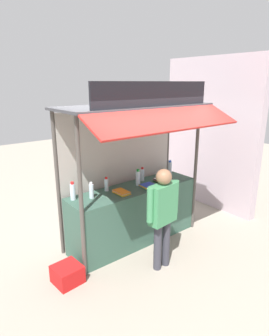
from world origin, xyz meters
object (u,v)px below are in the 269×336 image
(water_bottle_far_right, at_px, (91,191))
(banana_bunch_leftmost, at_px, (160,127))
(water_bottle_front_right, at_px, (142,174))
(water_bottle_back_right, at_px, (170,168))
(water_bottle_mid_left, at_px, (138,178))
(magazine_stack_left, at_px, (121,192))
(magazine_stack_center, at_px, (162,180))
(plastic_crate, at_px, (67,274))
(banana_bunch_inner_right, at_px, (109,136))
(water_bottle_far_left, at_px, (73,191))
(vendor_person, at_px, (163,210))
(water_bottle_right, at_px, (106,184))
(magazine_stack_front_left, at_px, (148,186))
(banana_bunch_inner_left, at_px, (125,133))

(water_bottle_far_right, height_order, banana_bunch_leftmost, banana_bunch_leftmost)
(water_bottle_front_right, xyz_separation_m, banana_bunch_leftmost, (-0.18, -0.63, 0.95))
(water_bottle_back_right, distance_m, water_bottle_mid_left, 0.89)
(magazine_stack_left, xyz_separation_m, magazine_stack_center, (0.90, -0.01, 0.01))
(water_bottle_front_right, distance_m, plastic_crate, 2.11)
(banana_bunch_leftmost, height_order, banana_bunch_inner_right, same)
(water_bottle_far_left, distance_m, vendor_person, 1.39)
(water_bottle_front_right, bearing_deg, water_bottle_right, -177.87)
(magazine_stack_front_left, xyz_separation_m, plastic_crate, (-1.65, -0.17, -0.89))
(water_bottle_back_right, bearing_deg, plastic_crate, -169.27)
(vendor_person, bearing_deg, magazine_stack_front_left, -122.02)
(magazine_stack_left, distance_m, plastic_crate, 1.45)
(water_bottle_back_right, bearing_deg, vendor_person, -138.65)
(water_bottle_back_right, relative_size, water_bottle_front_right, 1.12)
(plastic_crate, bearing_deg, vendor_person, -23.54)
(banana_bunch_inner_left, bearing_deg, water_bottle_front_right, 36.39)
(magazine_stack_center, height_order, banana_bunch_leftmost, banana_bunch_leftmost)
(banana_bunch_inner_left, bearing_deg, banana_bunch_inner_right, 179.98)
(banana_bunch_inner_right, bearing_deg, plastic_crate, 170.12)
(magazine_stack_left, height_order, vendor_person, vendor_person)
(banana_bunch_inner_right, bearing_deg, water_bottle_back_right, 18.13)
(banana_bunch_leftmost, distance_m, banana_bunch_inner_right, 0.94)
(water_bottle_far_right, height_order, water_bottle_mid_left, water_bottle_mid_left)
(water_bottle_far_left, bearing_deg, water_bottle_right, -0.63)
(water_bottle_far_left, distance_m, plastic_crate, 1.18)
(water_bottle_far_left, distance_m, banana_bunch_inner_right, 1.12)
(water_bottle_front_right, height_order, magazine_stack_left, water_bottle_front_right)
(water_bottle_front_right, bearing_deg, magazine_stack_front_left, -113.67)
(water_bottle_mid_left, height_order, magazine_stack_left, water_bottle_mid_left)
(magazine_stack_center, bearing_deg, banana_bunch_inner_right, -165.99)
(water_bottle_far_right, bearing_deg, water_bottle_front_right, 7.12)
(banana_bunch_inner_left, bearing_deg, water_bottle_right, 84.87)
(banana_bunch_inner_left, relative_size, plastic_crate, 0.77)
(water_bottle_back_right, relative_size, vendor_person, 0.18)
(banana_bunch_leftmost, distance_m, vendor_person, 1.25)
(water_bottle_mid_left, bearing_deg, magazine_stack_left, -163.92)
(water_bottle_right, relative_size, water_bottle_front_right, 0.95)
(water_bottle_right, height_order, water_bottle_far_right, water_bottle_far_right)
(magazine_stack_front_left, relative_size, banana_bunch_inner_right, 0.89)
(water_bottle_back_right, distance_m, magazine_stack_center, 0.51)
(water_bottle_right, relative_size, banana_bunch_inner_right, 0.79)
(vendor_person, distance_m, plastic_crate, 1.62)
(magazine_stack_left, bearing_deg, vendor_person, -78.26)
(vendor_person, bearing_deg, banana_bunch_leftmost, -132.04)
(vendor_person, height_order, plastic_crate, vendor_person)
(vendor_person, relative_size, plastic_crate, 4.27)
(water_bottle_mid_left, height_order, banana_bunch_leftmost, banana_bunch_leftmost)
(water_bottle_right, relative_size, water_bottle_far_left, 0.83)
(magazine_stack_front_left, bearing_deg, magazine_stack_left, 173.68)
(water_bottle_mid_left, relative_size, plastic_crate, 0.79)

